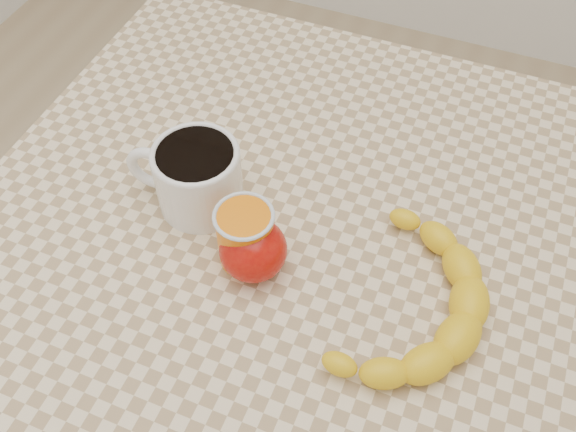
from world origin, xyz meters
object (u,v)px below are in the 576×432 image
at_px(orange_juice_glass, 245,236).
at_px(apple, 253,250).
at_px(banana, 410,303).
at_px(table, 288,265).
at_px(coffee_mug, 196,175).

relative_size(orange_juice_glass, apple, 0.85).
bearing_deg(apple, banana, 2.47).
relative_size(apple, banana, 0.30).
height_order(table, banana, banana).
bearing_deg(coffee_mug, orange_juice_glass, -31.67).
xyz_separation_m(apple, banana, (0.18, 0.01, -0.01)).
bearing_deg(orange_juice_glass, banana, -0.82).
height_order(table, apple, apple).
relative_size(table, banana, 2.54).
xyz_separation_m(orange_juice_glass, apple, (0.01, -0.01, -0.01)).
height_order(table, orange_juice_glass, orange_juice_glass).
relative_size(coffee_mug, banana, 0.49).
distance_m(coffee_mug, apple, 0.13).
distance_m(orange_juice_glass, banana, 0.20).
distance_m(table, coffee_mug, 0.18).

